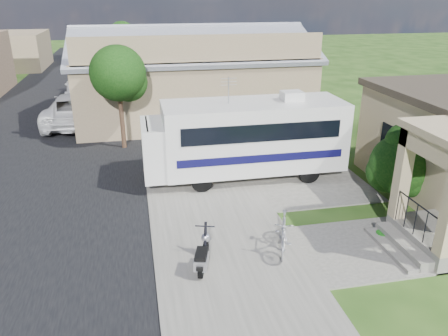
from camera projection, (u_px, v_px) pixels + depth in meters
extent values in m
plane|color=#1B3B10|center=(259.00, 241.00, 12.46)|extent=(120.00, 120.00, 0.00)
cube|color=black|center=(43.00, 146.00, 20.13)|extent=(9.00, 80.00, 0.02)
cube|color=#5E5C55|center=(183.00, 137.00, 21.34)|extent=(4.00, 80.00, 0.06)
cube|color=#5E5C55|center=(264.00, 176.00, 16.82)|extent=(7.00, 6.00, 0.05)
cube|color=#5E5C55|center=(373.00, 247.00, 12.11)|extent=(4.00, 3.00, 0.05)
cube|color=black|center=(390.00, 142.00, 15.30)|extent=(0.04, 1.10, 1.20)
cube|color=#5E5C55|center=(436.00, 239.00, 12.07)|extent=(1.60, 2.40, 0.50)
cube|color=#5E5C55|center=(402.00, 246.00, 11.92)|extent=(0.40, 2.16, 0.32)
cube|color=#5E5C55|center=(390.00, 250.00, 11.88)|extent=(0.35, 2.16, 0.16)
cube|color=tan|center=(403.00, 174.00, 12.28)|extent=(0.35, 0.35, 2.70)
cube|color=tan|center=(433.00, 149.00, 10.94)|extent=(0.35, 2.40, 0.50)
cylinder|color=black|center=(418.00, 205.00, 11.50)|extent=(0.04, 1.70, 0.04)
cube|color=#836B52|center=(191.00, 84.00, 24.50)|extent=(12.00, 8.00, 3.60)
cube|color=slate|center=(195.00, 45.00, 21.80)|extent=(12.50, 4.40, 1.78)
cube|color=slate|center=(186.00, 37.00, 25.43)|extent=(12.50, 4.40, 1.78)
cube|color=slate|center=(190.00, 27.00, 23.36)|extent=(12.50, 0.50, 0.22)
cube|color=#836B52|center=(201.00, 49.00, 20.08)|extent=(11.76, 0.20, 1.30)
cylinder|color=#332316|center=(122.00, 114.00, 19.33)|extent=(0.20, 0.20, 3.15)
sphere|color=black|center=(118.00, 73.00, 18.66)|extent=(2.40, 2.40, 2.40)
sphere|color=black|center=(128.00, 83.00, 19.08)|extent=(1.68, 1.68, 1.68)
cylinder|color=#332316|center=(123.00, 74.00, 28.38)|extent=(0.20, 0.20, 3.29)
sphere|color=black|center=(121.00, 44.00, 27.68)|extent=(2.40, 2.40, 2.40)
sphere|color=black|center=(128.00, 51.00, 28.11)|extent=(1.68, 1.68, 1.68)
cylinder|color=#332316|center=(124.00, 57.00, 36.61)|extent=(0.20, 0.20, 3.01)
sphere|color=black|center=(122.00, 36.00, 35.96)|extent=(2.40, 2.40, 2.40)
sphere|color=black|center=(128.00, 41.00, 36.38)|extent=(1.68, 1.68, 1.68)
cube|color=silver|center=(253.00, 135.00, 16.22)|extent=(6.67, 2.40, 2.47)
cube|color=silver|center=(153.00, 149.00, 15.64)|extent=(0.77, 2.26, 1.90)
cube|color=black|center=(147.00, 135.00, 15.41)|extent=(0.06, 2.02, 0.86)
cube|color=black|center=(263.00, 133.00, 14.96)|extent=(5.66, 0.04, 0.62)
cube|color=black|center=(246.00, 115.00, 17.14)|extent=(5.66, 0.04, 0.62)
cube|color=#0C0B37|center=(262.00, 159.00, 15.31)|extent=(6.00, 0.03, 0.29)
cube|color=#0C0B37|center=(245.00, 138.00, 17.49)|extent=(6.00, 0.03, 0.29)
cube|color=silver|center=(292.00, 96.00, 15.95)|extent=(0.76, 0.67, 0.33)
cylinder|color=#ACAAB2|center=(229.00, 90.00, 15.40)|extent=(0.04, 0.04, 0.95)
cylinder|color=black|center=(202.00, 181.00, 15.33)|extent=(0.76, 0.27, 0.76)
cylinder|color=black|center=(194.00, 160.00, 17.24)|extent=(0.76, 0.27, 0.76)
cylinder|color=black|center=(309.00, 172.00, 16.08)|extent=(0.76, 0.27, 0.76)
cylinder|color=black|center=(290.00, 153.00, 17.98)|extent=(0.76, 0.27, 0.76)
cylinder|color=#332316|center=(396.00, 190.00, 14.72)|extent=(0.16, 0.16, 0.81)
sphere|color=black|center=(400.00, 165.00, 14.38)|extent=(2.02, 2.02, 2.02)
sphere|color=black|center=(408.00, 149.00, 14.58)|extent=(1.62, 1.62, 1.62)
sphere|color=black|center=(388.00, 172.00, 14.62)|extent=(1.41, 1.41, 1.41)
sphere|color=black|center=(409.00, 179.00, 14.30)|extent=(1.21, 1.21, 1.21)
sphere|color=black|center=(404.00, 142.00, 14.08)|extent=(1.21, 1.21, 1.21)
cylinder|color=black|center=(201.00, 270.00, 10.70)|extent=(0.22, 0.43, 0.41)
cylinder|color=black|center=(206.00, 247.00, 11.65)|extent=(0.22, 0.43, 0.41)
cube|color=#ACAAB2|center=(203.00, 258.00, 11.11)|extent=(0.41, 0.57, 0.07)
cube|color=#ACAAB2|center=(201.00, 262.00, 10.72)|extent=(0.45, 0.58, 0.28)
cube|color=black|center=(201.00, 254.00, 10.69)|extent=(0.43, 0.62, 0.11)
cube|color=black|center=(200.00, 268.00, 10.51)|extent=(0.21, 0.23, 0.09)
cylinder|color=black|center=(205.00, 237.00, 11.45)|extent=(0.16, 0.32, 0.78)
sphere|color=#ACAAB2|center=(206.00, 238.00, 11.53)|extent=(0.26, 0.26, 0.26)
sphere|color=black|center=(206.00, 236.00, 11.60)|extent=(0.11, 0.11, 0.11)
cylinder|color=black|center=(205.00, 226.00, 11.25)|extent=(0.50, 0.18, 0.03)
cube|color=black|center=(206.00, 244.00, 11.61)|extent=(0.20, 0.29, 0.06)
imported|color=#ACAAB2|center=(283.00, 235.00, 11.75)|extent=(1.06, 1.80, 1.04)
imported|color=white|center=(76.00, 108.00, 23.30)|extent=(3.15, 6.16, 1.67)
imported|color=white|center=(84.00, 87.00, 28.77)|extent=(2.76, 5.79, 1.63)
cylinder|color=#156414|center=(382.00, 236.00, 12.58)|extent=(0.35, 0.35, 0.16)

